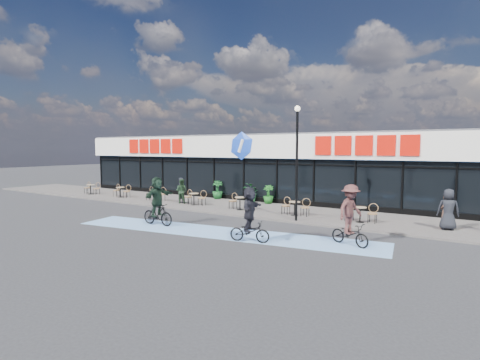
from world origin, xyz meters
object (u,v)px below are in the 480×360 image
(pedestrian_a, at_px, (445,211))
(cyclist_a, at_px, (250,217))
(pedestrian_c, at_px, (448,209))
(lamp_post, at_px, (297,154))
(potted_plant_right, at_px, (252,192))
(potted_plant_mid, at_px, (268,194))
(bistro_set_0, at_px, (92,188))
(potted_plant_left, at_px, (218,190))
(patron_left, at_px, (182,190))
(cyclist_b, at_px, (350,218))
(patron_right, at_px, (181,191))

(pedestrian_a, xyz_separation_m, cyclist_a, (-6.27, -6.23, 0.10))
(pedestrian_c, bearing_deg, lamp_post, 2.37)
(pedestrian_a, bearing_deg, potted_plant_right, -88.60)
(potted_plant_right, xyz_separation_m, cyclist_a, (5.19, -8.96, 0.27))
(potted_plant_mid, distance_m, cyclist_a, 9.57)
(bistro_set_0, xyz_separation_m, pedestrian_a, (24.03, 0.36, 0.34))
(potted_plant_left, xyz_separation_m, potted_plant_mid, (4.08, -0.09, -0.04))
(lamp_post, xyz_separation_m, potted_plant_left, (-7.88, 4.35, -2.65))
(patron_left, relative_size, pedestrian_c, 0.92)
(pedestrian_c, xyz_separation_m, cyclist_b, (-2.96, -4.53, 0.05))
(patron_left, bearing_deg, potted_plant_right, -124.93)
(lamp_post, relative_size, patron_left, 3.38)
(lamp_post, bearing_deg, potted_plant_right, 139.24)
(patron_right, distance_m, cyclist_b, 12.84)
(lamp_post, distance_m, pedestrian_a, 6.99)
(potted_plant_right, bearing_deg, pedestrian_c, -13.77)
(potted_plant_mid, bearing_deg, potted_plant_left, 178.68)
(bistro_set_0, xyz_separation_m, patron_right, (9.11, 0.03, 0.33))
(bistro_set_0, distance_m, potted_plant_right, 12.94)
(patron_left, bearing_deg, potted_plant_mid, -135.38)
(patron_right, relative_size, pedestrian_c, 0.88)
(pedestrian_a, bearing_deg, patron_right, -73.93)
(potted_plant_mid, relative_size, patron_right, 0.75)
(potted_plant_left, height_order, pedestrian_c, pedestrian_c)
(bistro_set_0, bearing_deg, pedestrian_a, 0.85)
(bistro_set_0, xyz_separation_m, cyclist_b, (21.20, -4.28, 0.50))
(potted_plant_left, distance_m, cyclist_b, 13.49)
(potted_plant_left, bearing_deg, patron_right, -103.86)
(potted_plant_mid, bearing_deg, cyclist_b, -44.59)
(cyclist_a, bearing_deg, pedestrian_c, 43.71)
(pedestrian_c, bearing_deg, cyclist_b, 45.20)
(cyclist_b, bearing_deg, cyclist_a, -155.25)
(bistro_set_0, xyz_separation_m, potted_plant_right, (12.57, 3.09, 0.17))
(potted_plant_mid, distance_m, potted_plant_right, 1.37)
(potted_plant_right, bearing_deg, potted_plant_mid, -8.24)
(lamp_post, xyz_separation_m, potted_plant_right, (-5.16, 4.45, -2.66))
(pedestrian_c, relative_size, cyclist_b, 0.78)
(bistro_set_0, distance_m, patron_left, 9.04)
(pedestrian_c, height_order, cyclist_b, cyclist_b)
(potted_plant_left, distance_m, potted_plant_right, 2.73)
(patron_left, height_order, pedestrian_c, pedestrian_c)
(pedestrian_a, bearing_deg, potted_plant_left, -85.70)
(lamp_post, relative_size, patron_right, 3.53)
(potted_plant_right, bearing_deg, patron_left, -140.05)
(cyclist_b, bearing_deg, potted_plant_right, 139.50)
(potted_plant_right, bearing_deg, patron_right, -138.45)
(potted_plant_mid, xyz_separation_m, pedestrian_c, (10.24, -2.65, 0.31))
(bistro_set_0, distance_m, potted_plant_left, 10.29)
(pedestrian_c, distance_m, cyclist_b, 5.42)
(lamp_post, bearing_deg, cyclist_a, -89.57)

